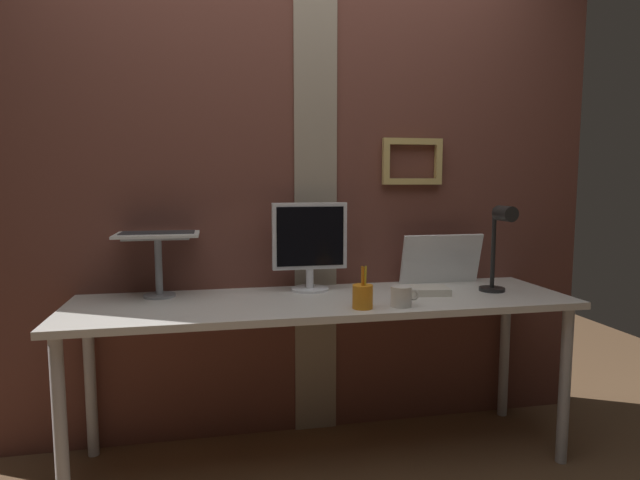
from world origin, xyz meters
name	(u,v)px	position (x,y,z in m)	size (l,w,h in m)	color
ground_plane	(303,468)	(0.00, 0.00, 0.00)	(6.00, 6.00, 0.00)	brown
brick_wall_back	(288,203)	(0.00, 0.43, 1.15)	(3.17, 0.16, 2.30)	brown
desk	(325,314)	(0.11, 0.07, 0.67)	(2.20, 0.61, 0.75)	silver
monitor	(310,241)	(0.08, 0.25, 0.98)	(0.35, 0.18, 0.42)	white
laptop_stand	(158,256)	(-0.61, 0.25, 0.93)	(0.28, 0.22, 0.28)	gray
laptop	(159,222)	(-0.61, 0.33, 1.08)	(0.36, 0.32, 0.22)	silver
whiteboard_panel	(441,259)	(0.76, 0.28, 0.87)	(0.42, 0.02, 0.26)	white
desk_lamp	(500,239)	(0.92, 0.01, 1.00)	(0.12, 0.20, 0.41)	black
pen_cup	(363,296)	(0.22, -0.14, 0.80)	(0.08, 0.08, 0.18)	orange
coffee_mug	(402,296)	(0.39, -0.14, 0.79)	(0.12, 0.09, 0.08)	silver
paper_clutter_stack	(426,290)	(0.59, 0.07, 0.76)	(0.20, 0.14, 0.03)	silver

